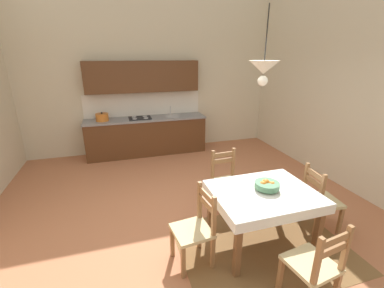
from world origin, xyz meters
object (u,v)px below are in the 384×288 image
at_px(dining_table, 263,201).
at_px(dining_chair_window_side, 320,200).
at_px(dining_chair_kitchen_side, 226,181).
at_px(dining_chair_tv_side, 195,229).
at_px(pendant_lamp, 264,68).
at_px(kitchen_cabinetry, 146,119).
at_px(dining_chair_camera_side, 315,266).
at_px(fruit_bowl, 267,185).

xyz_separation_m(dining_table, dining_chair_window_side, (0.92, 0.03, -0.18)).
bearing_deg(dining_chair_kitchen_side, dining_chair_window_side, -41.68).
relative_size(dining_chair_tv_side, pendant_lamp, 1.16).
height_order(kitchen_cabinetry, dining_chair_tv_side, kitchen_cabinetry).
distance_m(dining_table, dining_chair_tv_side, 0.92).
height_order(kitchen_cabinetry, dining_chair_camera_side, kitchen_cabinetry).
relative_size(dining_chair_tv_side, dining_chair_kitchen_side, 1.00).
bearing_deg(dining_chair_window_side, fruit_bowl, -179.81).
bearing_deg(dining_table, dining_chair_camera_side, -88.72).
bearing_deg(pendant_lamp, dining_table, -47.49).
distance_m(dining_chair_tv_side, dining_chair_camera_side, 1.25).
bearing_deg(kitchen_cabinetry, dining_chair_kitchen_side, -72.22).
xyz_separation_m(dining_chair_tv_side, fruit_bowl, (0.95, 0.09, 0.37)).
xyz_separation_m(kitchen_cabinetry, pendant_lamp, (0.88, -3.62, 1.34)).
xyz_separation_m(dining_chair_camera_side, fruit_bowl, (0.03, 0.94, 0.37)).
height_order(dining_chair_tv_side, pendant_lamp, pendant_lamp).
distance_m(dining_chair_camera_side, pendant_lamp, 2.02).
bearing_deg(dining_chair_tv_side, kitchen_cabinetry, 91.07).
bearing_deg(dining_chair_kitchen_side, dining_chair_camera_side, -87.04).
bearing_deg(fruit_bowl, dining_chair_tv_side, -174.49).
bearing_deg(dining_table, fruit_bowl, 29.24).
relative_size(dining_chair_tv_side, dining_chair_window_side, 1.00).
bearing_deg(dining_chair_camera_side, dining_chair_window_side, 46.14).
height_order(dining_chair_camera_side, dining_chair_window_side, same).
height_order(dining_chair_kitchen_side, pendant_lamp, pendant_lamp).
bearing_deg(fruit_bowl, kitchen_cabinetry, 105.54).
relative_size(dining_table, fruit_bowl, 4.18).
distance_m(fruit_bowl, pendant_lamp, 1.39).
height_order(dining_table, dining_chair_camera_side, dining_chair_camera_side).
bearing_deg(pendant_lamp, fruit_bowl, -25.00).
bearing_deg(kitchen_cabinetry, dining_table, -75.38).
height_order(dining_chair_window_side, pendant_lamp, pendant_lamp).
distance_m(kitchen_cabinetry, dining_chair_window_side, 4.16).
height_order(dining_chair_camera_side, fruit_bowl, dining_chair_camera_side).
xyz_separation_m(fruit_bowl, pendant_lamp, (-0.15, 0.07, 1.38)).
bearing_deg(dining_table, dining_chair_window_side, 2.10).
bearing_deg(kitchen_cabinetry, pendant_lamp, -76.34).
relative_size(dining_chair_kitchen_side, dining_chair_window_side, 1.00).
xyz_separation_m(dining_chair_camera_side, dining_chair_window_side, (0.90, 0.94, 0.00)).
bearing_deg(dining_table, pendant_lamp, 132.51).
height_order(kitchen_cabinetry, pendant_lamp, pendant_lamp).
bearing_deg(dining_chair_camera_side, fruit_bowl, 87.87).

